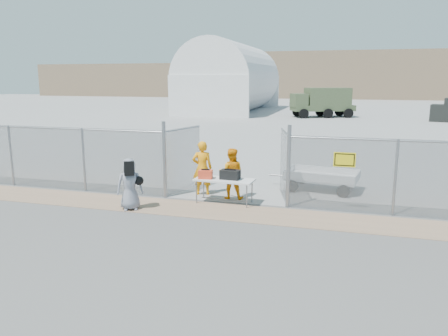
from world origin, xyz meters
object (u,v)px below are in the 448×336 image
(security_worker_right, at_px, (231,174))
(utility_trailer, at_px, (322,180))
(folding_table, at_px, (224,191))
(security_worker_left, at_px, (202,168))
(visitor, at_px, (130,184))

(security_worker_right, height_order, utility_trailer, security_worker_right)
(folding_table, height_order, security_worker_left, security_worker_left)
(security_worker_right, bearing_deg, folding_table, 73.53)
(security_worker_left, distance_m, security_worker_right, 1.09)
(security_worker_right, relative_size, utility_trailer, 0.53)
(folding_table, distance_m, utility_trailer, 3.76)
(security_worker_left, bearing_deg, security_worker_right, 150.67)
(visitor, height_order, utility_trailer, visitor)
(security_worker_left, bearing_deg, utility_trailer, -173.07)
(security_worker_left, relative_size, utility_trailer, 0.58)
(folding_table, xyz_separation_m, visitor, (-2.49, -1.43, 0.39))
(security_worker_left, relative_size, security_worker_right, 1.10)
(folding_table, relative_size, security_worker_right, 1.10)
(security_worker_left, distance_m, utility_trailer, 4.20)
(folding_table, xyz_separation_m, security_worker_left, (-0.99, 0.79, 0.52))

